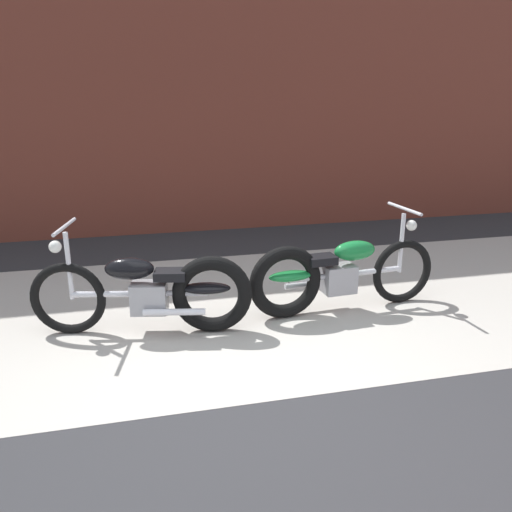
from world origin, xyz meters
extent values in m
plane|color=#2D2D30|center=(0.00, 0.00, 0.00)|extent=(80.00, 80.00, 0.00)
cube|color=#B2ADA3|center=(0.00, 1.75, 0.00)|extent=(36.00, 3.50, 0.01)
cube|color=brown|center=(0.00, 5.20, 2.49)|extent=(36.00, 0.50, 4.98)
torus|color=black|center=(-1.34, 1.51, 0.34)|extent=(0.68, 0.22, 0.68)
torus|color=black|center=(-0.07, 1.25, 0.36)|extent=(0.74, 0.28, 0.73)
cylinder|color=silver|center=(-0.71, 1.38, 0.38)|extent=(1.22, 0.30, 0.06)
cube|color=#99999E|center=(-0.63, 1.37, 0.34)|extent=(0.36, 0.28, 0.28)
ellipsoid|color=black|center=(-0.79, 1.40, 0.62)|extent=(0.47, 0.28, 0.20)
ellipsoid|color=black|center=(-0.12, 1.26, 0.42)|extent=(0.47, 0.27, 0.10)
cube|color=black|center=(-0.43, 1.32, 0.56)|extent=(0.31, 0.25, 0.08)
cylinder|color=silver|center=(-1.30, 1.50, 0.65)|extent=(0.05, 0.05, 0.62)
cylinder|color=silver|center=(-1.30, 1.50, 1.01)|extent=(0.15, 0.57, 0.03)
sphere|color=white|center=(-1.40, 1.53, 0.83)|extent=(0.11, 0.11, 0.11)
cylinder|color=silver|center=(-0.42, 1.17, 0.26)|extent=(0.55, 0.17, 0.06)
torus|color=black|center=(1.97, 1.49, 0.34)|extent=(0.68, 0.13, 0.68)
torus|color=black|center=(0.67, 1.39, 0.36)|extent=(0.74, 0.18, 0.73)
cylinder|color=silver|center=(1.32, 1.44, 0.38)|extent=(1.24, 0.14, 0.06)
cube|color=#99999E|center=(1.24, 1.43, 0.34)|extent=(0.33, 0.24, 0.28)
ellipsoid|color=#197A38|center=(1.40, 1.45, 0.62)|extent=(0.45, 0.22, 0.20)
ellipsoid|color=#197A38|center=(0.72, 1.40, 0.42)|extent=(0.45, 0.21, 0.10)
cube|color=black|center=(1.04, 1.42, 0.56)|extent=(0.29, 0.22, 0.08)
cylinder|color=silver|center=(1.93, 1.48, 0.65)|extent=(0.05, 0.05, 0.62)
cylinder|color=silver|center=(1.93, 1.48, 1.01)|extent=(0.07, 0.58, 0.03)
sphere|color=white|center=(2.03, 1.49, 0.83)|extent=(0.11, 0.11, 0.11)
cylinder|color=silver|center=(0.99, 1.57, 0.26)|extent=(0.55, 0.10, 0.06)
camera|label=1|loc=(-0.72, -3.15, 2.12)|focal=36.69mm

